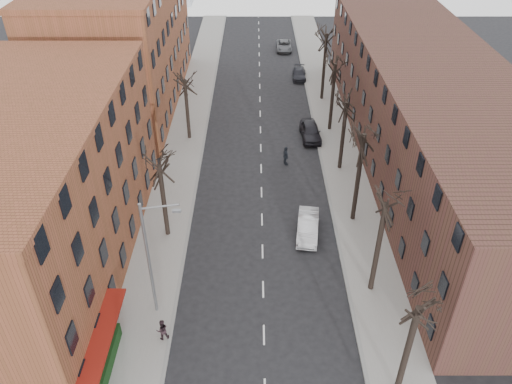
{
  "coord_description": "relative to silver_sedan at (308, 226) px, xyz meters",
  "views": [
    {
      "loc": [
        -0.52,
        -12.98,
        25.93
      ],
      "look_at": [
        -0.5,
        18.32,
        4.0
      ],
      "focal_mm": 35.0,
      "sensor_mm": 36.0,
      "label": 1
    }
  ],
  "objects": [
    {
      "name": "tree_left_b",
      "position": [
        -11.25,
        15.88,
        -0.77
      ],
      "size": [
        5.2,
        5.2,
        9.5
      ],
      "primitive_type": null,
      "color": "black",
      "rests_on": "ground"
    },
    {
      "name": "pedestrian_b",
      "position": [
        -10.05,
        -10.47,
        0.17
      ],
      "size": [
        0.91,
        0.81,
        1.57
      ],
      "primitive_type": "imported",
      "rotation": [
        0.0,
        0.0,
        3.47
      ],
      "color": "black",
      "rests_on": "sidewalk_left"
    },
    {
      "name": "streetlight",
      "position": [
        -10.68,
        -8.12,
        4.24
      ],
      "size": [
        2.45,
        0.22,
        9.03
      ],
      "color": "slate",
      "rests_on": "ground"
    },
    {
      "name": "tree_right_d",
      "position": [
        3.95,
        9.88,
        -0.77
      ],
      "size": [
        5.2,
        5.2,
        10.0
      ],
      "primitive_type": null,
      "color": "black",
      "rests_on": "ground"
    },
    {
      "name": "sidewalk_right",
      "position": [
        4.35,
        16.88,
        -0.69
      ],
      "size": [
        4.0,
        90.0,
        0.15
      ],
      "primitive_type": "cube",
      "color": "gray",
      "rests_on": "ground"
    },
    {
      "name": "parked_car_far",
      "position": [
        0.15,
        43.72,
        -0.09
      ],
      "size": [
        2.37,
        4.95,
        1.36
      ],
      "primitive_type": "imported",
      "rotation": [
        0.0,
        0.0,
        -0.02
      ],
      "color": "#55585D",
      "rests_on": "ground"
    },
    {
      "name": "hedge",
      "position": [
        -13.15,
        -13.12,
        -0.12
      ],
      "size": [
        0.8,
        6.0,
        1.0
      ],
      "primitive_type": "cube",
      "color": "#143713",
      "rests_on": "sidewalk_left"
    },
    {
      "name": "tree_right_c",
      "position": [
        3.95,
        1.88,
        -0.77
      ],
      "size": [
        5.2,
        5.2,
        11.6
      ],
      "primitive_type": null,
      "color": "black",
      "rests_on": "ground"
    },
    {
      "name": "tree_right_e",
      "position": [
        3.95,
        17.88,
        -0.77
      ],
      "size": [
        5.2,
        5.2,
        10.8
      ],
      "primitive_type": null,
      "color": "black",
      "rests_on": "ground"
    },
    {
      "name": "parked_car_mid",
      "position": [
        1.65,
        32.59,
        -0.15
      ],
      "size": [
        1.99,
        4.39,
        1.25
      ],
      "primitive_type": "imported",
      "rotation": [
        0.0,
        0.0,
        -0.06
      ],
      "color": "#202128",
      "rests_on": "ground"
    },
    {
      "name": "pedestrian_crossing",
      "position": [
        -1.25,
        10.67,
        0.21
      ],
      "size": [
        0.79,
        1.23,
        1.95
      ],
      "primitive_type": "imported",
      "rotation": [
        0.0,
        0.0,
        1.87
      ],
      "color": "black",
      "rests_on": "ground"
    },
    {
      "name": "parked_car_near",
      "position": [
        1.65,
        16.02,
        0.06
      ],
      "size": [
        2.23,
        4.97,
        1.66
      ],
      "primitive_type": "imported",
      "rotation": [
        0.0,
        0.0,
        0.06
      ],
      "color": "black",
      "rests_on": "ground"
    },
    {
      "name": "tree_left_a",
      "position": [
        -11.25,
        -0.12,
        -0.77
      ],
      "size": [
        5.2,
        5.2,
        9.5
      ],
      "primitive_type": null,
      "color": "black",
      "rests_on": "ground"
    },
    {
      "name": "tree_right_f",
      "position": [
        3.95,
        25.88,
        -0.77
      ],
      "size": [
        5.2,
        5.2,
        11.6
      ],
      "primitive_type": null,
      "color": "black",
      "rests_on": "ground"
    },
    {
      "name": "building_right",
      "position": [
        12.35,
        11.88,
        4.23
      ],
      "size": [
        12.0,
        50.0,
        10.0
      ],
      "primitive_type": "cube",
      "color": "#452A20",
      "rests_on": "ground"
    },
    {
      "name": "building_left_far",
      "position": [
        -19.65,
        25.88,
        6.23
      ],
      "size": [
        12.0,
        28.0,
        14.0
      ],
      "primitive_type": "cube",
      "color": "brown",
      "rests_on": "ground"
    },
    {
      "name": "sidewalk_left",
      "position": [
        -11.65,
        16.88,
        -0.69
      ],
      "size": [
        4.0,
        90.0,
        0.15
      ],
      "primitive_type": "cube",
      "color": "gray",
      "rests_on": "ground"
    },
    {
      "name": "silver_sedan",
      "position": [
        0.0,
        0.0,
        0.0
      ],
      "size": [
        2.19,
        4.84,
        1.54
      ],
      "primitive_type": "imported",
      "rotation": [
        0.0,
        0.0,
        -0.12
      ],
      "color": "#B0B2B7",
      "rests_on": "ground"
    },
    {
      "name": "tree_right_b",
      "position": [
        3.95,
        -6.12,
        -0.77
      ],
      "size": [
        5.2,
        5.2,
        10.8
      ],
      "primitive_type": null,
      "color": "black",
      "rests_on": "ground"
    },
    {
      "name": "building_left_near",
      "position": [
        -19.65,
        -3.12,
        5.23
      ],
      "size": [
        12.0,
        26.0,
        12.0
      ],
      "primitive_type": "cube",
      "color": "brown",
      "rests_on": "ground"
    },
    {
      "name": "awning_left",
      "position": [
        -13.05,
        -12.12,
        -0.77
      ],
      "size": [
        1.2,
        7.0,
        0.15
      ],
      "primitive_type": "cube",
      "color": "maroon",
      "rests_on": "ground"
    }
  ]
}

